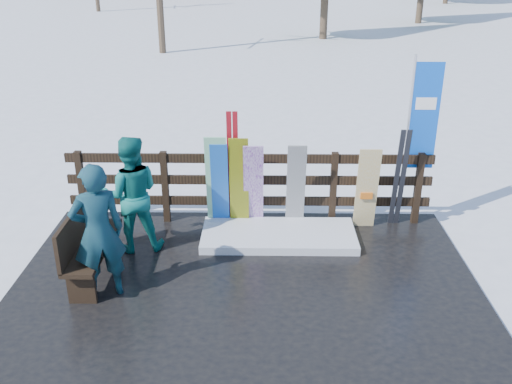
{
  "coord_description": "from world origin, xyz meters",
  "views": [
    {
      "loc": [
        0.23,
        -5.9,
        4.09
      ],
      "look_at": [
        0.12,
        1.0,
        1.1
      ],
      "focal_mm": 40.0,
      "sensor_mm": 36.0,
      "label": 1
    }
  ],
  "objects_px": {
    "snowboard_3": "(253,186)",
    "rental_flag": "(420,123)",
    "snowboard_0": "(220,186)",
    "snowboard_2": "(239,183)",
    "person_back": "(131,194)",
    "person_front": "(98,232)",
    "snowboard_5": "(367,189)",
    "snowboard_4": "(296,186)",
    "bench": "(87,242)",
    "snowboard_1": "(217,182)"
  },
  "relations": [
    {
      "from": "snowboard_3",
      "to": "rental_flag",
      "type": "xyz_separation_m",
      "value": [
        2.45,
        0.27,
        0.92
      ]
    },
    {
      "from": "snowboard_0",
      "to": "snowboard_3",
      "type": "distance_m",
      "value": 0.5
    },
    {
      "from": "snowboard_2",
      "to": "person_back",
      "type": "bearing_deg",
      "value": -155.53
    },
    {
      "from": "person_front",
      "to": "rental_flag",
      "type": "bearing_deg",
      "value": -178.9
    },
    {
      "from": "snowboard_0",
      "to": "snowboard_3",
      "type": "bearing_deg",
      "value": 0.0
    },
    {
      "from": "snowboard_2",
      "to": "snowboard_5",
      "type": "relative_size",
      "value": 1.12
    },
    {
      "from": "snowboard_2",
      "to": "snowboard_5",
      "type": "bearing_deg",
      "value": 0.0
    },
    {
      "from": "snowboard_0",
      "to": "snowboard_4",
      "type": "height_order",
      "value": "snowboard_0"
    },
    {
      "from": "snowboard_0",
      "to": "rental_flag",
      "type": "distance_m",
      "value": 3.11
    },
    {
      "from": "person_front",
      "to": "person_back",
      "type": "xyz_separation_m",
      "value": [
        0.14,
        1.2,
        -0.03
      ]
    },
    {
      "from": "bench",
      "to": "snowboard_2",
      "type": "height_order",
      "value": "snowboard_2"
    },
    {
      "from": "snowboard_5",
      "to": "person_front",
      "type": "xyz_separation_m",
      "value": [
        -3.52,
        -1.87,
        0.21
      ]
    },
    {
      "from": "snowboard_3",
      "to": "person_front",
      "type": "xyz_separation_m",
      "value": [
        -1.82,
        -1.87,
        0.18
      ]
    },
    {
      "from": "snowboard_4",
      "to": "rental_flag",
      "type": "distance_m",
      "value": 2.05
    },
    {
      "from": "snowboard_2",
      "to": "person_front",
      "type": "height_order",
      "value": "person_front"
    },
    {
      "from": "snowboard_4",
      "to": "person_front",
      "type": "xyz_separation_m",
      "value": [
        -2.46,
        -1.87,
        0.18
      ]
    },
    {
      "from": "snowboard_0",
      "to": "person_back",
      "type": "relative_size",
      "value": 0.83
    },
    {
      "from": "person_back",
      "to": "snowboard_5",
      "type": "bearing_deg",
      "value": -179.71
    },
    {
      "from": "bench",
      "to": "snowboard_5",
      "type": "distance_m",
      "value": 4.09
    },
    {
      "from": "snowboard_0",
      "to": "rental_flag",
      "type": "xyz_separation_m",
      "value": [
        2.96,
        0.27,
        0.91
      ]
    },
    {
      "from": "snowboard_2",
      "to": "person_back",
      "type": "relative_size",
      "value": 0.88
    },
    {
      "from": "snowboard_4",
      "to": "person_back",
      "type": "distance_m",
      "value": 2.42
    },
    {
      "from": "rental_flag",
      "to": "person_front",
      "type": "relative_size",
      "value": 1.49
    },
    {
      "from": "snowboard_0",
      "to": "person_front",
      "type": "bearing_deg",
      "value": -125.2
    },
    {
      "from": "snowboard_1",
      "to": "snowboard_2",
      "type": "height_order",
      "value": "snowboard_1"
    },
    {
      "from": "snowboard_3",
      "to": "snowboard_0",
      "type": "bearing_deg",
      "value": 180.0
    },
    {
      "from": "snowboard_0",
      "to": "person_back",
      "type": "bearing_deg",
      "value": -150.46
    },
    {
      "from": "snowboard_0",
      "to": "rental_flag",
      "type": "bearing_deg",
      "value": 5.21
    },
    {
      "from": "snowboard_4",
      "to": "rental_flag",
      "type": "height_order",
      "value": "rental_flag"
    },
    {
      "from": "snowboard_4",
      "to": "snowboard_3",
      "type": "bearing_deg",
      "value": 180.0
    },
    {
      "from": "snowboard_1",
      "to": "person_front",
      "type": "relative_size",
      "value": 0.87
    },
    {
      "from": "snowboard_0",
      "to": "snowboard_5",
      "type": "xyz_separation_m",
      "value": [
        2.21,
        -0.0,
        -0.04
      ]
    },
    {
      "from": "snowboard_2",
      "to": "snowboard_5",
      "type": "xyz_separation_m",
      "value": [
        1.92,
        0.0,
        -0.08
      ]
    },
    {
      "from": "snowboard_0",
      "to": "rental_flag",
      "type": "relative_size",
      "value": 0.54
    },
    {
      "from": "snowboard_0",
      "to": "snowboard_1",
      "type": "relative_size",
      "value": 0.93
    },
    {
      "from": "snowboard_4",
      "to": "person_front",
      "type": "height_order",
      "value": "person_front"
    },
    {
      "from": "rental_flag",
      "to": "person_front",
      "type": "height_order",
      "value": "rental_flag"
    },
    {
      "from": "snowboard_3",
      "to": "person_back",
      "type": "distance_m",
      "value": 1.82
    },
    {
      "from": "person_front",
      "to": "person_back",
      "type": "bearing_deg",
      "value": -122.0
    },
    {
      "from": "person_back",
      "to": "bench",
      "type": "bearing_deg",
      "value": 50.35
    },
    {
      "from": "snowboard_1",
      "to": "snowboard_3",
      "type": "height_order",
      "value": "snowboard_1"
    },
    {
      "from": "snowboard_1",
      "to": "person_back",
      "type": "height_order",
      "value": "person_back"
    },
    {
      "from": "rental_flag",
      "to": "snowboard_1",
      "type": "bearing_deg",
      "value": -174.87
    },
    {
      "from": "snowboard_1",
      "to": "snowboard_4",
      "type": "xyz_separation_m",
      "value": [
        1.19,
        -0.0,
        -0.05
      ]
    },
    {
      "from": "snowboard_5",
      "to": "snowboard_3",
      "type": "bearing_deg",
      "value": 180.0
    },
    {
      "from": "snowboard_0",
      "to": "person_front",
      "type": "height_order",
      "value": "person_front"
    },
    {
      "from": "bench",
      "to": "rental_flag",
      "type": "xyz_separation_m",
      "value": [
        4.57,
        1.72,
        1.09
      ]
    },
    {
      "from": "bench",
      "to": "snowboard_1",
      "type": "height_order",
      "value": "snowboard_1"
    },
    {
      "from": "snowboard_3",
      "to": "snowboard_4",
      "type": "relative_size",
      "value": 0.99
    },
    {
      "from": "snowboard_0",
      "to": "snowboard_4",
      "type": "xyz_separation_m",
      "value": [
        1.14,
        -0.0,
        -0.0
      ]
    }
  ]
}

